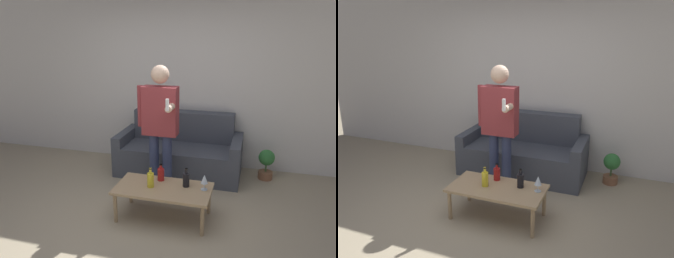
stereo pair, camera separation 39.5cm
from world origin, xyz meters
TOP-DOWN VIEW (x-y plane):
  - ground_plane at (0.00, 0.00)m, footprint 16.00×16.00m
  - wall_back at (0.00, 2.26)m, footprint 8.00×0.06m
  - couch at (0.11, 1.82)m, footprint 1.83×0.83m
  - coffee_table at (0.24, 0.50)m, footprint 1.09×0.57m
  - bottle_orange at (0.48, 0.59)m, footprint 0.08×0.08m
  - bottle_green at (0.16, 0.67)m, footprint 0.08×0.08m
  - bottle_dark at (0.09, 0.48)m, footprint 0.08×0.08m
  - wine_glass_near at (0.69, 0.57)m, footprint 0.08×0.08m
  - person_standing_front at (0.03, 1.08)m, footprint 0.52×0.44m
  - potted_plant at (1.39, 1.90)m, footprint 0.23×0.23m

SIDE VIEW (x-z plane):
  - ground_plane at x=0.00m, z-range 0.00..0.00m
  - potted_plant at x=1.39m, z-range 0.03..0.48m
  - couch at x=0.11m, z-range -0.13..0.77m
  - coffee_table at x=0.24m, z-range 0.15..0.54m
  - bottle_green at x=0.16m, z-range 0.36..0.57m
  - bottle_orange at x=0.48m, z-range 0.36..0.58m
  - bottle_dark at x=0.09m, z-range 0.36..0.59m
  - wine_glass_near at x=0.69m, z-range 0.42..0.60m
  - person_standing_front at x=0.03m, z-range 0.15..1.85m
  - wall_back at x=0.00m, z-range 0.00..2.70m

